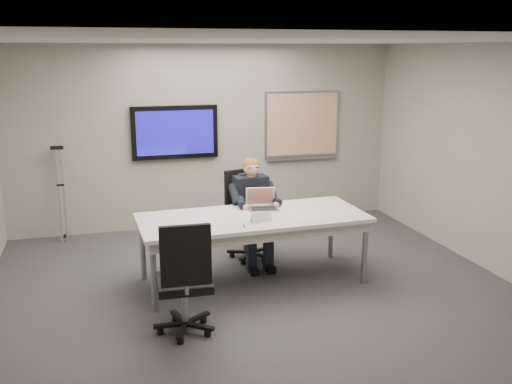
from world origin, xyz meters
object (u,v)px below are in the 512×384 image
object	(u,v)px
office_chair_far	(248,231)
conference_table	(253,223)
office_chair_near	(185,299)
laptop	(262,204)
seated_person	(255,223)

from	to	relation	value
office_chair_far	conference_table	bearing A→B (deg)	-117.57
office_chair_near	laptop	bearing A→B (deg)	-128.36
office_chair_far	laptop	xyz separation A→B (m)	(0.03, -0.55, 0.52)
seated_person	laptop	xyz separation A→B (m)	(0.02, -0.28, 0.33)
conference_table	office_chair_far	bearing A→B (deg)	76.71
office_chair_far	laptop	distance (m)	0.75
office_chair_far	office_chair_near	xyz separation A→B (m)	(-1.15, -1.91, 0.00)
conference_table	office_chair_far	size ratio (longest dim) A/B	2.30
office_chair_far	seated_person	bearing A→B (deg)	-102.97
office_chair_near	laptop	distance (m)	1.88
laptop	office_chair_near	bearing A→B (deg)	-120.97
conference_table	office_chair_near	world-z (taller)	office_chair_near
conference_table	laptop	bearing A→B (deg)	52.38
conference_table	office_chair_far	distance (m)	0.91
conference_table	office_chair_far	world-z (taller)	office_chair_far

